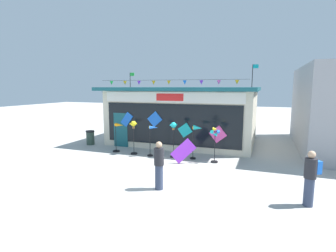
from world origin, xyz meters
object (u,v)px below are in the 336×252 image
object	(u,v)px
wind_spinner_left	(134,130)
kite_shop_building	(186,114)
wind_spinner_far_right	(215,138)
wind_spinner_right	(197,133)
display_kite_on_ground	(183,151)
person_near_camera	(159,165)
wind_spinner_center_left	(152,136)
person_mid_plaza	(310,177)
trash_bin	(90,137)
wind_spinner_center_right	(174,132)
wind_spinner_far_left	(118,133)

from	to	relation	value
wind_spinner_left	kite_shop_building	bearing A→B (deg)	70.34
wind_spinner_left	wind_spinner_far_right	bearing A→B (deg)	-1.47
wind_spinner_right	display_kite_on_ground	size ratio (longest dim) A/B	1.53
person_near_camera	wind_spinner_center_left	bearing A→B (deg)	52.19
wind_spinner_far_right	person_near_camera	size ratio (longest dim) A/B	1.00
kite_shop_building	wind_spinner_left	xyz separation A→B (m)	(-1.53, -4.29, -0.49)
person_mid_plaza	display_kite_on_ground	distance (m)	5.63
person_mid_plaza	trash_bin	world-z (taller)	person_mid_plaza
wind_spinner_left	wind_spinner_center_right	size ratio (longest dim) A/B	0.99
wind_spinner_center_right	wind_spinner_left	bearing A→B (deg)	-177.08
kite_shop_building	trash_bin	size ratio (longest dim) A/B	10.43
wind_spinner_center_left	wind_spinner_far_right	bearing A→B (deg)	-0.46
person_near_camera	wind_spinner_far_right	bearing A→B (deg)	8.28
wind_spinner_far_left	display_kite_on_ground	distance (m)	4.04
wind_spinner_center_right	person_mid_plaza	world-z (taller)	wind_spinner_center_right
wind_spinner_center_left	person_near_camera	distance (m)	4.39
wind_spinner_right	kite_shop_building	bearing A→B (deg)	113.57
wind_spinner_far_right	person_near_camera	bearing A→B (deg)	-107.10
wind_spinner_center_right	wind_spinner_far_right	world-z (taller)	wind_spinner_center_right
wind_spinner_far_left	wind_spinner_left	world-z (taller)	wind_spinner_left
person_near_camera	trash_bin	distance (m)	8.42
kite_shop_building	wind_spinner_center_left	xyz separation A→B (m)	(-0.44, -4.38, -0.72)
wind_spinner_left	wind_spinner_center_right	world-z (taller)	wind_spinner_center_right
wind_spinner_left	display_kite_on_ground	distance (m)	3.10
wind_spinner_left	wind_spinner_center_right	xyz separation A→B (m)	(2.17, 0.11, 0.04)
wind_spinner_far_right	person_mid_plaza	world-z (taller)	person_mid_plaza
wind_spinner_center_right	person_near_camera	distance (m)	4.23
wind_spinner_center_right	display_kite_on_ground	xyz separation A→B (m)	(0.77, -0.83, -0.72)
kite_shop_building	wind_spinner_center_right	distance (m)	4.26
wind_spinner_center_right	trash_bin	bearing A→B (deg)	169.92
wind_spinner_center_left	wind_spinner_far_right	distance (m)	3.17
wind_spinner_right	wind_spinner_far_right	world-z (taller)	same
kite_shop_building	person_mid_plaza	size ratio (longest dim) A/B	5.34
wind_spinner_far_left	person_mid_plaza	bearing A→B (deg)	-23.31
wind_spinner_center_left	person_mid_plaza	bearing A→B (deg)	-28.19
kite_shop_building	wind_spinner_center_right	world-z (taller)	kite_shop_building
wind_spinner_center_left	person_mid_plaza	distance (m)	7.53
wind_spinner_far_left	wind_spinner_center_left	distance (m)	2.10
wind_spinner_left	wind_spinner_center_left	xyz separation A→B (m)	(1.10, -0.08, -0.24)
wind_spinner_far_right	person_mid_plaza	xyz separation A→B (m)	(3.47, -3.53, -0.27)
trash_bin	wind_spinner_center_left	bearing A→B (deg)	-14.58
kite_shop_building	wind_spinner_center_left	size ratio (longest dim) A/B	5.69
wind_spinner_center_left	person_mid_plaza	size ratio (longest dim) A/B	0.94
trash_bin	kite_shop_building	bearing A→B (deg)	31.64
wind_spinner_far_right	kite_shop_building	bearing A→B (deg)	121.84
wind_spinner_center_right	wind_spinner_right	world-z (taller)	wind_spinner_center_right
person_near_camera	trash_bin	xyz separation A→B (m)	(-6.67, 5.13, -0.42)
trash_bin	display_kite_on_ground	world-z (taller)	display_kite_on_ground
wind_spinner_right	person_near_camera	size ratio (longest dim) A/B	1.00
wind_spinner_left	person_near_camera	world-z (taller)	wind_spinner_left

